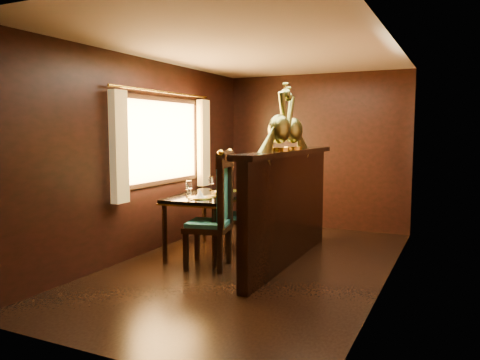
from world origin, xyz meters
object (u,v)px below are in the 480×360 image
at_px(peacock_right, 293,119).
at_px(chair_right, 242,202).
at_px(peacock_left, 279,116).
at_px(chair_left, 218,207).
at_px(dining_table, 208,200).

bearing_deg(peacock_right, chair_right, 171.20).
bearing_deg(peacock_right, peacock_left, -90.00).
xyz_separation_m(chair_left, peacock_right, (0.65, 0.67, 1.01)).
bearing_deg(chair_right, dining_table, -146.18).
height_order(dining_table, peacock_left, peacock_left).
bearing_deg(chair_left, peacock_left, 5.79).
height_order(dining_table, peacock_right, peacock_right).
height_order(chair_left, chair_right, chair_left).
bearing_deg(peacock_left, chair_left, -161.88).
xyz_separation_m(dining_table, peacock_right, (1.08, 0.16, 1.03)).
height_order(chair_left, peacock_right, peacock_right).
distance_m(dining_table, peacock_right, 1.50).
bearing_deg(peacock_left, peacock_right, 90.00).
xyz_separation_m(chair_right, peacock_right, (0.73, -0.11, 1.07)).
relative_size(peacock_left, peacock_right, 1.05).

